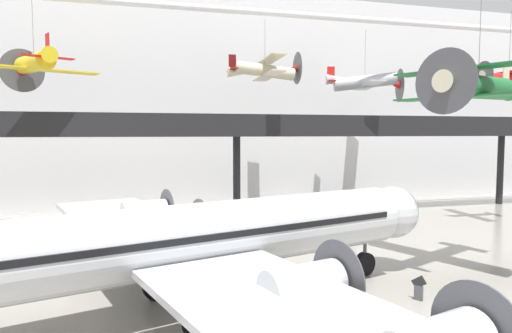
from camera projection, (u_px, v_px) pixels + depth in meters
The scene contains 11 objects.
ground_plane at pixel (362, 316), 19.89m from camera, with size 260.00×260.00×0.00m, color gray.
hangar_back_wall at pixel (220, 100), 50.23m from camera, with size 140.00×3.00×23.07m.
mezzanine_walkway at pixel (239, 133), 41.67m from camera, with size 110.00×3.20×9.63m.
ceiling_truss_beam at pixel (241, 11), 39.86m from camera, with size 120.00×0.60×0.60m.
airliner_silver_main at pixel (166, 243), 19.26m from camera, with size 30.11×34.93×9.18m.
suspended_plane_red_highwing at pixel (509, 77), 38.96m from camera, with size 5.50×6.74×6.71m.
suspended_plane_silver_racer at pixel (365, 82), 46.32m from camera, with size 8.04×9.48×7.26m.
suspended_plane_yellow_lowwing at pixel (34, 63), 33.70m from camera, with size 9.42×8.24×7.10m.
suspended_plane_green_biplane at pixel (478, 86), 25.34m from camera, with size 8.08×9.31×9.31m.
suspended_plane_cream_biplane at pixel (265, 70), 42.02m from camera, with size 6.90×8.44×5.81m.
info_sign_pedestal at pixel (419, 291), 21.73m from camera, with size 0.43×0.69×1.24m.
Camera 1 is at (-9.61, -17.42, 7.99)m, focal length 32.00 mm.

